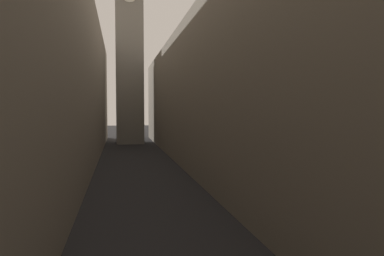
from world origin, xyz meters
The scene contains 4 objects.
ground_plane centered at (0.00, 48.00, 0.00)m, with size 264.00×264.00×0.00m, color #232326.
building_block_left centered at (-10.72, 50.00, 11.19)m, with size 10.43×108.00×22.38m, color gray.
building_block_right centered at (13.13, 50.00, 9.50)m, with size 15.27×108.00×19.01m, color gray.
clock_tower centered at (0.00, 87.90, 27.79)m, with size 6.65×6.65×53.51m.
Camera 1 is at (-2.46, 6.37, 7.63)m, focal length 33.20 mm.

